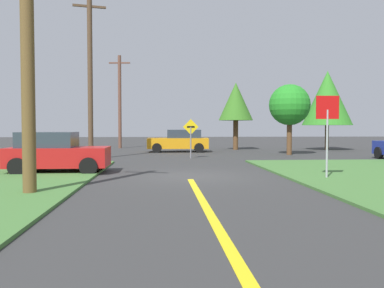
{
  "coord_description": "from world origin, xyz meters",
  "views": [
    {
      "loc": [
        -1.02,
        -15.04,
        1.82
      ],
      "look_at": [
        0.43,
        3.95,
        1.02
      ],
      "focal_mm": 38.29,
      "sensor_mm": 36.0,
      "label": 1
    }
  ],
  "objects_px": {
    "utility_pole_near": "(28,57)",
    "oak_tree_left": "(236,102)",
    "direction_sign": "(191,134)",
    "utility_pole_mid": "(90,74)",
    "stop_sign": "(327,120)",
    "car_approaching_junction": "(179,141)",
    "parked_car_near_building": "(56,153)",
    "oak_tree_right": "(290,105)",
    "utility_pole_far": "(120,101)",
    "pine_tree_center": "(327,98)"
  },
  "relations": [
    {
      "from": "utility_pole_near",
      "to": "oak_tree_right",
      "type": "relative_size",
      "value": 1.56
    },
    {
      "from": "utility_pole_mid",
      "to": "direction_sign",
      "type": "xyz_separation_m",
      "value": [
        5.64,
        0.27,
        -3.34
      ]
    },
    {
      "from": "utility_pole_mid",
      "to": "car_approaching_junction",
      "type": "bearing_deg",
      "value": 50.81
    },
    {
      "from": "parked_car_near_building",
      "to": "oak_tree_right",
      "type": "height_order",
      "value": "oak_tree_right"
    },
    {
      "from": "utility_pole_mid",
      "to": "utility_pole_far",
      "type": "height_order",
      "value": "utility_pole_mid"
    },
    {
      "from": "stop_sign",
      "to": "direction_sign",
      "type": "xyz_separation_m",
      "value": [
        -3.97,
        9.9,
        -0.64
      ]
    },
    {
      "from": "car_approaching_junction",
      "to": "utility_pole_near",
      "type": "bearing_deg",
      "value": 76.5
    },
    {
      "from": "stop_sign",
      "to": "parked_car_near_building",
      "type": "bearing_deg",
      "value": -14.24
    },
    {
      "from": "pine_tree_center",
      "to": "utility_pole_far",
      "type": "bearing_deg",
      "value": 166.62
    },
    {
      "from": "stop_sign",
      "to": "oak_tree_right",
      "type": "bearing_deg",
      "value": -100.31
    },
    {
      "from": "utility_pole_near",
      "to": "utility_pole_far",
      "type": "relative_size",
      "value": 0.91
    },
    {
      "from": "parked_car_near_building",
      "to": "utility_pole_mid",
      "type": "bearing_deg",
      "value": 88.28
    },
    {
      "from": "parked_car_near_building",
      "to": "utility_pole_far",
      "type": "height_order",
      "value": "utility_pole_far"
    },
    {
      "from": "utility_pole_near",
      "to": "pine_tree_center",
      "type": "xyz_separation_m",
      "value": [
        16.6,
        20.34,
        0.42
      ]
    },
    {
      "from": "parked_car_near_building",
      "to": "oak_tree_right",
      "type": "bearing_deg",
      "value": 37.71
    },
    {
      "from": "parked_car_near_building",
      "to": "oak_tree_right",
      "type": "distance_m",
      "value": 15.98
    },
    {
      "from": "pine_tree_center",
      "to": "oak_tree_left",
      "type": "bearing_deg",
      "value": 172.78
    },
    {
      "from": "oak_tree_left",
      "to": "pine_tree_center",
      "type": "relative_size",
      "value": 0.86
    },
    {
      "from": "utility_pole_far",
      "to": "pine_tree_center",
      "type": "xyz_separation_m",
      "value": [
        16.61,
        -3.95,
        0.01
      ]
    },
    {
      "from": "parked_car_near_building",
      "to": "car_approaching_junction",
      "type": "height_order",
      "value": "same"
    },
    {
      "from": "car_approaching_junction",
      "to": "pine_tree_center",
      "type": "bearing_deg",
      "value": -170.52
    },
    {
      "from": "parked_car_near_building",
      "to": "oak_tree_right",
      "type": "relative_size",
      "value": 0.83
    },
    {
      "from": "oak_tree_right",
      "to": "car_approaching_junction",
      "type": "bearing_deg",
      "value": 152.86
    },
    {
      "from": "stop_sign",
      "to": "utility_pole_mid",
      "type": "bearing_deg",
      "value": -43.28
    },
    {
      "from": "car_approaching_junction",
      "to": "direction_sign",
      "type": "relative_size",
      "value": 1.94
    },
    {
      "from": "car_approaching_junction",
      "to": "oak_tree_right",
      "type": "distance_m",
      "value": 8.26
    },
    {
      "from": "direction_sign",
      "to": "oak_tree_right",
      "type": "xyz_separation_m",
      "value": [
        6.64,
        2.58,
        1.83
      ]
    },
    {
      "from": "direction_sign",
      "to": "oak_tree_left",
      "type": "distance_m",
      "value": 10.09
    },
    {
      "from": "direction_sign",
      "to": "oak_tree_left",
      "type": "bearing_deg",
      "value": 64.3
    },
    {
      "from": "parked_car_near_building",
      "to": "car_approaching_junction",
      "type": "bearing_deg",
      "value": 67.61
    },
    {
      "from": "utility_pole_near",
      "to": "direction_sign",
      "type": "relative_size",
      "value": 3.15
    },
    {
      "from": "utility_pole_far",
      "to": "car_approaching_junction",
      "type": "bearing_deg",
      "value": -49.67
    },
    {
      "from": "utility_pole_near",
      "to": "oak_tree_left",
      "type": "height_order",
      "value": "utility_pole_near"
    },
    {
      "from": "utility_pole_far",
      "to": "utility_pole_near",
      "type": "bearing_deg",
      "value": -89.98
    },
    {
      "from": "utility_pole_mid",
      "to": "pine_tree_center",
      "type": "bearing_deg",
      "value": 25.69
    },
    {
      "from": "stop_sign",
      "to": "utility_pole_far",
      "type": "height_order",
      "value": "utility_pole_far"
    },
    {
      "from": "stop_sign",
      "to": "pine_tree_center",
      "type": "bearing_deg",
      "value": -110.81
    },
    {
      "from": "parked_car_near_building",
      "to": "utility_pole_near",
      "type": "distance_m",
      "value": 6.08
    },
    {
      "from": "parked_car_near_building",
      "to": "utility_pole_far",
      "type": "bearing_deg",
      "value": 88.09
    },
    {
      "from": "utility_pole_mid",
      "to": "oak_tree_left",
      "type": "height_order",
      "value": "utility_pole_mid"
    },
    {
      "from": "utility_pole_mid",
      "to": "oak_tree_left",
      "type": "xyz_separation_m",
      "value": [
        9.89,
        9.1,
        -0.93
      ]
    },
    {
      "from": "stop_sign",
      "to": "pine_tree_center",
      "type": "height_order",
      "value": "pine_tree_center"
    },
    {
      "from": "utility_pole_near",
      "to": "oak_tree_left",
      "type": "bearing_deg",
      "value": 65.99
    },
    {
      "from": "utility_pole_far",
      "to": "parked_car_near_building",
      "type": "bearing_deg",
      "value": -91.89
    },
    {
      "from": "oak_tree_right",
      "to": "parked_car_near_building",
      "type": "bearing_deg",
      "value": -142.27
    },
    {
      "from": "utility_pole_mid",
      "to": "direction_sign",
      "type": "bearing_deg",
      "value": 2.7
    },
    {
      "from": "utility_pole_near",
      "to": "pine_tree_center",
      "type": "bearing_deg",
      "value": 50.77
    },
    {
      "from": "car_approaching_junction",
      "to": "utility_pole_near",
      "type": "height_order",
      "value": "utility_pole_near"
    },
    {
      "from": "stop_sign",
      "to": "utility_pole_near",
      "type": "distance_m",
      "value": 9.65
    },
    {
      "from": "utility_pole_near",
      "to": "utility_pole_mid",
      "type": "distance_m",
      "value": 12.2
    }
  ]
}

